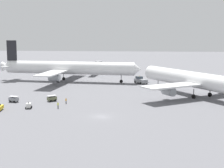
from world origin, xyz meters
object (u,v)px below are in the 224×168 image
at_px(ground_crew_marshaller_foreground, 66,101).
at_px(airliner_at_gate_left, 68,68).
at_px(gse_baggage_cart_near_cluster, 52,98).
at_px(pushback_tug, 141,80).
at_px(airliner_being_pushed, 196,80).
at_px(gse_baggage_cart_trailing, 14,99).
at_px(ground_crew_ramp_agent_by_cones, 58,105).
at_px(jet_bridge, 96,66).
at_px(gse_gpu_cart_small, 29,106).

bearing_deg(ground_crew_marshaller_foreground, airliner_at_gate_left, 102.10).
relative_size(gse_baggage_cart_near_cluster, ground_crew_marshaller_foreground, 1.94).
bearing_deg(pushback_tug, airliner_at_gate_left, 175.51).
xyz_separation_m(airliner_being_pushed, gse_baggage_cart_trailing, (-54.16, -14.63, -4.24)).
bearing_deg(airliner_being_pushed, ground_crew_ramp_agent_by_cones, -151.13).
xyz_separation_m(gse_baggage_cart_trailing, ground_crew_marshaller_foreground, (15.71, -0.63, -0.05)).
bearing_deg(airliner_at_gate_left, pushback_tug, -4.49).
distance_m(ground_crew_marshaller_foreground, jet_bridge, 71.92).
xyz_separation_m(airliner_being_pushed, gse_baggage_cart_near_cluster, (-43.37, -12.34, -4.24)).
xyz_separation_m(pushback_tug, gse_baggage_cart_near_cluster, (-25.58, -38.69, -0.41)).
distance_m(airliner_being_pushed, ground_crew_marshaller_foreground, 41.59).
height_order(gse_baggage_cart_near_cluster, gse_gpu_cart_small, gse_gpu_cart_small).
relative_size(pushback_tug, gse_baggage_cart_trailing, 2.93).
distance_m(pushback_tug, jet_bridge, 37.84).
height_order(pushback_tug, ground_crew_ramp_agent_by_cones, pushback_tug).
bearing_deg(pushback_tug, jet_bridge, 126.84).
bearing_deg(pushback_tug, gse_baggage_cart_trailing, -131.59).
distance_m(gse_gpu_cart_small, ground_crew_ramp_agent_by_cones, 7.81).
height_order(gse_baggage_cart_near_cluster, gse_baggage_cart_trailing, same).
bearing_deg(ground_crew_marshaller_foreground, gse_baggage_cart_near_cluster, 149.24).
height_order(gse_baggage_cart_trailing, ground_crew_marshaller_foreground, gse_baggage_cart_trailing).
bearing_deg(pushback_tug, ground_crew_ramp_agent_by_cones, -114.01).
height_order(gse_gpu_cart_small, jet_bridge, jet_bridge).
distance_m(gse_baggage_cart_near_cluster, ground_crew_ramp_agent_by_cones, 10.16).
bearing_deg(gse_baggage_cart_near_cluster, gse_gpu_cart_small, -109.22).
xyz_separation_m(pushback_tug, ground_crew_ramp_agent_by_cones, (-21.35, -47.93, -0.40)).
relative_size(gse_baggage_cart_near_cluster, gse_gpu_cart_small, 1.28).
bearing_deg(ground_crew_marshaller_foreground, gse_baggage_cart_trailing, 177.70).
height_order(pushback_tug, gse_baggage_cart_near_cluster, pushback_tug).
height_order(gse_gpu_cart_small, gse_baggage_cart_trailing, gse_gpu_cart_small).
distance_m(ground_crew_marshaller_foreground, ground_crew_ramp_agent_by_cones, 6.35).
bearing_deg(airliner_at_gate_left, ground_crew_ramp_agent_by_cones, -80.14).
xyz_separation_m(gse_baggage_cart_near_cluster, gse_baggage_cart_trailing, (-10.79, -2.29, 0.00)).
bearing_deg(gse_gpu_cart_small, airliner_at_gate_left, 91.10).
height_order(gse_baggage_cart_trailing, ground_crew_ramp_agent_by_cones, gse_baggage_cart_trailing).
height_order(airliner_at_gate_left, gse_gpu_cart_small, airliner_at_gate_left).
relative_size(airliner_being_pushed, jet_bridge, 2.21).
height_order(ground_crew_ramp_agent_by_cones, jet_bridge, jet_bridge).
height_order(airliner_being_pushed, gse_baggage_cart_near_cluster, airliner_being_pushed).
relative_size(airliner_being_pushed, gse_gpu_cart_small, 19.62).
relative_size(airliner_at_gate_left, jet_bridge, 2.84).
relative_size(airliner_being_pushed, pushback_tug, 5.26).
distance_m(gse_baggage_cart_near_cluster, jet_bridge, 69.03).
xyz_separation_m(airliner_being_pushed, gse_gpu_cart_small, (-46.90, -22.47, -4.31)).
bearing_deg(pushback_tug, airliner_being_pushed, -55.99).
bearing_deg(jet_bridge, pushback_tug, -53.16).
relative_size(airliner_being_pushed, gse_baggage_cart_near_cluster, 15.34).
distance_m(ground_crew_ramp_agent_by_cones, jet_bridge, 78.21).
distance_m(airliner_at_gate_left, gse_gpu_cart_small, 51.42).
bearing_deg(jet_bridge, ground_crew_marshaller_foreground, -88.43).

